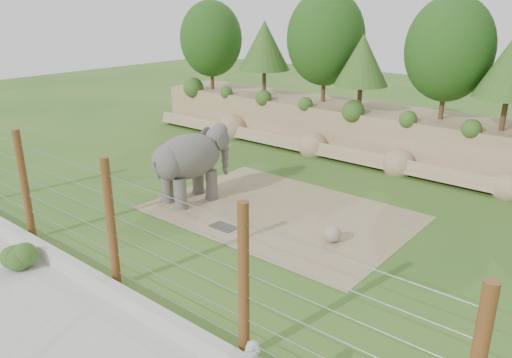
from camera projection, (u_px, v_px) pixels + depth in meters
The scene contains 10 objects.
ground at pixel (221, 235), 18.14m from camera, with size 90.00×90.00×0.00m, color #2F621F.
back_embankment at pixel (396, 85), 25.68m from camera, with size 30.00×5.52×8.77m.
dirt_patch at pixel (281, 212), 20.02m from camera, with size 10.00×7.00×0.02m, color #907C5A.
drain_grate at pixel (223, 227), 18.68m from camera, with size 1.00×0.60×0.03m, color #262628.
elephant at pixel (189, 167), 20.78m from camera, with size 1.60×3.73×3.02m, color #5B5652, non-canonical shape.
stone_ball at pixel (333, 234), 17.47m from camera, with size 0.61×0.61×0.61m, color gray.
retaining_wall at pixel (102, 285), 14.43m from camera, with size 26.00×0.35×0.50m, color #B4B0A8.
walkway at pixel (38, 325), 13.05m from camera, with size 26.00×4.00×0.01m, color #B4B0A8.
barrier_fence at pixel (111, 225), 14.20m from camera, with size 20.26×0.26×4.00m.
walkway_shrub at pixel (19, 256), 15.77m from camera, with size 0.80×0.80×0.80m, color #2A511F.
Camera 1 is at (11.43, -11.86, 7.98)m, focal length 35.00 mm.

